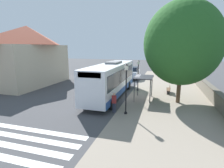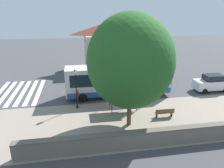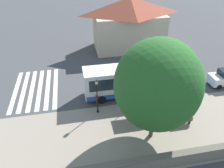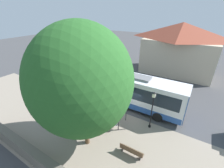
# 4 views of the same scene
# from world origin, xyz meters

# --- Properties ---
(ground_plane) EXTENTS (120.00, 120.00, 0.00)m
(ground_plane) POSITION_xyz_m (0.00, 0.00, 0.00)
(ground_plane) COLOR #424244
(ground_plane) RESTS_ON ground
(sidewalk_plaza) EXTENTS (9.00, 44.00, 0.02)m
(sidewalk_plaza) POSITION_xyz_m (-4.50, 0.00, 0.01)
(sidewalk_plaza) COLOR gray
(sidewalk_plaza) RESTS_ON ground
(stone_wall) EXTENTS (0.60, 20.00, 1.36)m
(stone_wall) POSITION_xyz_m (-8.55, 0.00, 0.69)
(stone_wall) COLOR #6B6356
(stone_wall) RESTS_ON ground
(background_building) EXTENTS (6.61, 11.70, 8.30)m
(background_building) POSITION_xyz_m (14.88, -1.89, 4.28)
(background_building) COLOR #C6B293
(background_building) RESTS_ON ground
(bus) EXTENTS (2.72, 12.00, 3.80)m
(bus) POSITION_xyz_m (1.83, 0.67, 1.96)
(bus) COLOR silver
(bus) RESTS_ON ground
(bus_shelter) EXTENTS (1.83, 2.84, 2.42)m
(bus_shelter) POSITION_xyz_m (-1.88, 0.94, 2.02)
(bus_shelter) COLOR #2D2D33
(bus_shelter) RESTS_ON ground
(pedestrian) EXTENTS (0.34, 0.22, 1.69)m
(pedestrian) POSITION_xyz_m (0.17, 5.48, 0.99)
(pedestrian) COLOR #2D3347
(pedestrian) RESTS_ON ground
(bench) EXTENTS (0.40, 1.86, 0.88)m
(bench) POSITION_xyz_m (-4.34, -2.49, 0.48)
(bench) COLOR brown
(bench) RESTS_ON ground
(street_lamp_near) EXTENTS (0.28, 0.28, 4.12)m
(street_lamp_near) POSITION_xyz_m (-0.84, 5.56, 2.45)
(street_lamp_near) COLOR black
(street_lamp_near) RESTS_ON ground
(street_lamp_far) EXTENTS (0.28, 0.28, 3.81)m
(street_lamp_far) POSITION_xyz_m (-0.61, -2.68, 2.28)
(street_lamp_far) COLOR black
(street_lamp_far) RESTS_ON ground
(shade_tree) EXTENTS (7.06, 7.06, 9.59)m
(shade_tree) POSITION_xyz_m (-5.13, 1.14, 5.71)
(shade_tree) COLOR brown
(shade_tree) RESTS_ON ground
(parked_car_behind_bus) EXTENTS (1.96, 4.29, 2.06)m
(parked_car_behind_bus) POSITION_xyz_m (1.48, -11.14, 0.99)
(parked_car_behind_bus) COLOR silver
(parked_car_behind_bus) RESTS_ON ground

